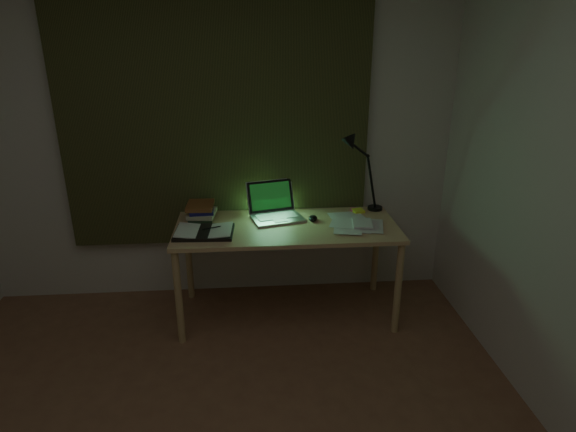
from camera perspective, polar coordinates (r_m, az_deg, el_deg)
The scene contains 11 objects.
wall_back at distance 3.59m, azimuth -8.41°, elevation 9.26°, with size 3.50×0.00×2.50m, color silver.
curtain at distance 3.52m, azimuth -8.61°, elevation 12.32°, with size 2.20×0.06×2.00m, color #30341A.
desk at distance 3.50m, azimuth -0.16°, elevation -6.49°, with size 1.54×0.68×0.70m, color tan, non-canonical shape.
laptop at distance 3.41m, azimuth -1.28°, elevation 1.57°, with size 0.35×0.40×0.25m, color silver, non-canonical shape.
open_textbook at distance 3.25m, azimuth -9.91°, elevation -1.83°, with size 0.38×0.27×0.03m, color silver, non-canonical shape.
book_stack at distance 3.51m, azimuth -10.32°, elevation 0.62°, with size 0.19×0.22×0.12m, color silver, non-canonical shape.
loose_papers at distance 3.40m, azimuth 8.01°, elevation -0.87°, with size 0.30×0.32×0.02m, color silver, non-canonical shape.
mouse at distance 3.43m, azimuth 2.98°, elevation -0.26°, with size 0.06×0.10×0.04m, color black.
sticky_yellow at distance 3.64m, azimuth 8.31°, elevation 0.62°, with size 0.08×0.08×0.02m, color #FAFF35.
sticky_pink at distance 3.66m, azimuth 7.87°, elevation 0.75°, with size 0.07×0.07×0.01m, color #FB6191.
desk_lamp at distance 3.62m, azimuth 10.55°, elevation 5.25°, with size 0.40×0.31×0.60m, color black, non-canonical shape.
Camera 1 is at (0.23, -1.52, 1.95)m, focal length 30.00 mm.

